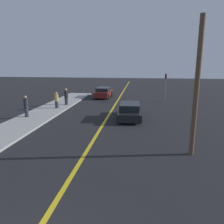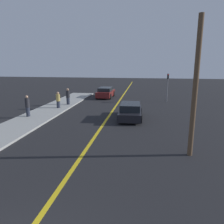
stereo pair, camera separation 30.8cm
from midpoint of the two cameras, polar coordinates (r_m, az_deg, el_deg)
The scene contains 9 objects.
road_center_line at distance 21.79m, azimuth 1.00°, elevation 0.97°, with size 0.20×60.00×0.01m.
sidewalk_left at distance 19.41m, azimuth -18.28°, elevation -1.01°, with size 3.03×27.26×0.13m.
car_near_right_lane at distance 17.80m, azimuth 5.31°, elevation 0.21°, with size 1.98×4.29×1.29m.
car_ahead_center at distance 28.35m, azimuth -1.38°, elevation 5.11°, with size 2.00×4.12×1.33m.
pedestrian_near_curb at distance 19.13m, azimuth -20.79°, elevation 1.49°, with size 0.36×0.36×1.74m.
pedestrian_mid_group at distance 21.90m, azimuth -13.50°, elevation 3.09°, with size 0.39×0.39×1.58m.
pedestrian_far_standing at distance 23.43m, azimuth -11.07°, elevation 4.00°, with size 0.40×0.40×1.70m.
traffic_light at distance 25.93m, azimuth 14.62°, elevation 7.02°, with size 0.18×0.40×3.22m.
utility_pole at distance 10.96m, azimuth 21.66°, elevation 5.61°, with size 0.24×0.24×6.61m.
Camera 2 is at (2.99, -3.10, 4.54)m, focal length 35.00 mm.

